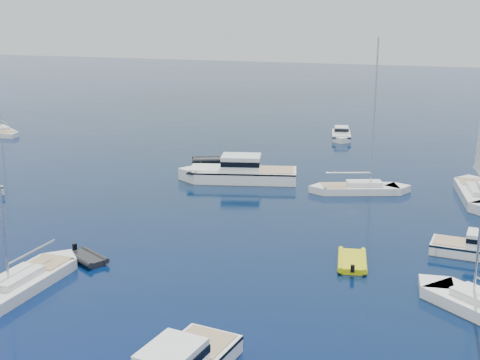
# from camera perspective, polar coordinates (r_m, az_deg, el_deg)

# --- Properties ---
(ground) EXTENTS (400.00, 400.00, 0.00)m
(ground) POSITION_cam_1_polar(r_m,az_deg,el_deg) (33.27, -19.33, -13.85)
(ground) COLOR #081450
(ground) RESTS_ON ground
(motor_cruiser_centre) EXTENTS (12.91, 7.37, 3.24)m
(motor_cruiser_centre) POSITION_cam_1_polar(r_m,az_deg,el_deg) (61.41, -0.13, -0.06)
(motor_cruiser_centre) COLOR white
(motor_cruiser_centre) RESTS_ON ground
(motor_cruiser_horizon) EXTENTS (4.31, 8.15, 2.05)m
(motor_cruiser_horizon) POSITION_cam_1_polar(r_m,az_deg,el_deg) (84.18, 9.11, 3.69)
(motor_cruiser_horizon) COLOR white
(motor_cruiser_horizon) RESTS_ON ground
(sailboat_fore) EXTENTS (3.17, 10.48, 15.24)m
(sailboat_fore) POSITION_cam_1_polar(r_m,az_deg,el_deg) (39.53, -19.06, -9.22)
(sailboat_fore) COLOR silver
(sailboat_fore) RESTS_ON ground
(sailboat_centre) EXTENTS (9.93, 6.24, 14.31)m
(sailboat_centre) POSITION_cam_1_polar(r_m,az_deg,el_deg) (58.32, 10.74, -1.10)
(sailboat_centre) COLOR silver
(sailboat_centre) RESTS_ON ground
(sailboat_sails_r) EXTENTS (5.64, 12.55, 17.87)m
(sailboat_sails_r) POSITION_cam_1_polar(r_m,az_deg,el_deg) (59.03, 20.72, -1.61)
(sailboat_sails_r) COLOR white
(sailboat_sails_r) RESTS_ON ground
(sailboat_far_l) EXTENTS (9.18, 7.00, 13.69)m
(sailboat_far_l) POSITION_cam_1_polar(r_m,az_deg,el_deg) (92.54, -20.58, 3.91)
(sailboat_far_l) COLOR white
(sailboat_far_l) RESTS_ON ground
(tender_yellow) EXTENTS (3.09, 4.50, 0.95)m
(tender_yellow) POSITION_cam_1_polar(r_m,az_deg,el_deg) (41.51, 10.07, -7.47)
(tender_yellow) COLOR #CCCD0C
(tender_yellow) RESTS_ON ground
(tender_grey_near) EXTENTS (3.70, 3.02, 0.95)m
(tender_grey_near) POSITION_cam_1_polar(r_m,az_deg,el_deg) (42.54, -13.62, -7.12)
(tender_grey_near) COLOR black
(tender_grey_near) RESTS_ON ground
(tender_grey_far) EXTENTS (4.92, 4.10, 0.95)m
(tender_grey_far) POSITION_cam_1_polar(r_m,az_deg,el_deg) (69.87, -2.64, 1.69)
(tender_grey_far) COLOR black
(tender_grey_far) RESTS_ON ground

